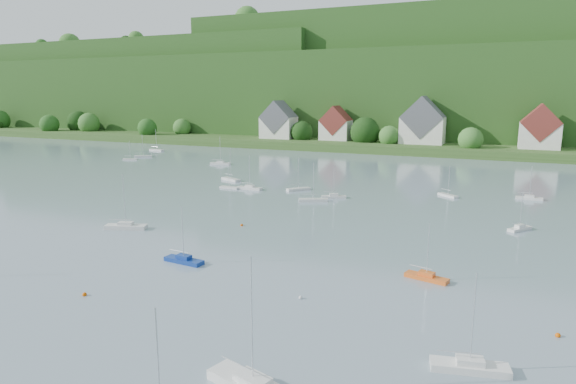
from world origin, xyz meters
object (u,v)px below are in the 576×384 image
(near_sailboat_3, at_px, (470,366))
(near_sailboat_6, at_px, (126,226))
(near_sailboat_1, at_px, (184,260))
(near_sailboat_5, at_px, (427,276))

(near_sailboat_3, relative_size, near_sailboat_6, 0.91)
(near_sailboat_6, bearing_deg, near_sailboat_1, -48.22)
(near_sailboat_6, bearing_deg, near_sailboat_3, -42.07)
(near_sailboat_1, xyz_separation_m, near_sailboat_6, (-18.44, 9.98, 0.04))
(near_sailboat_1, relative_size, near_sailboat_5, 1.09)
(near_sailboat_3, relative_size, near_sailboat_5, 1.19)
(near_sailboat_3, height_order, near_sailboat_5, near_sailboat_3)
(near_sailboat_1, distance_m, near_sailboat_5, 30.69)
(near_sailboat_1, xyz_separation_m, near_sailboat_3, (36.07, -12.35, 0.02))
(near_sailboat_1, relative_size, near_sailboat_6, 0.83)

